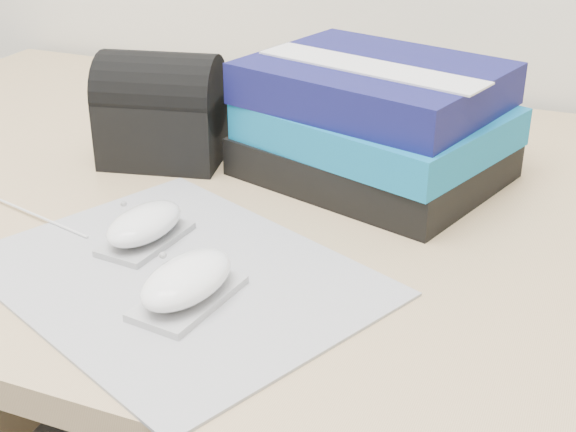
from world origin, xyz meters
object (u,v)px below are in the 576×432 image
at_px(desk, 393,353).
at_px(pouch, 161,110).
at_px(book_stack, 375,122).
at_px(mouse_front, 187,283).
at_px(mouse_rear, 145,226).

bearing_deg(desk, pouch, -172.54).
distance_m(book_stack, pouch, 0.26).
distance_m(mouse_front, pouch, 0.34).
relative_size(mouse_front, book_stack, 0.34).
xyz_separation_m(mouse_front, pouch, (-0.19, 0.28, 0.04)).
bearing_deg(desk, book_stack, 162.87).
height_order(desk, pouch, pouch).
distance_m(mouse_rear, mouse_front, 0.12).
xyz_separation_m(desk, mouse_front, (-0.11, -0.32, 0.26)).
relative_size(book_stack, pouch, 2.08).
bearing_deg(desk, mouse_rear, -130.12).
xyz_separation_m(mouse_rear, mouse_front, (0.09, -0.08, 0.00)).
relative_size(desk, mouse_front, 14.39).
height_order(mouse_rear, mouse_front, mouse_front).
distance_m(desk, mouse_rear, 0.40).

